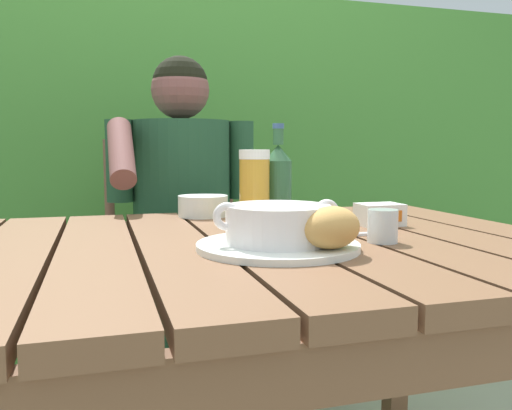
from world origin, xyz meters
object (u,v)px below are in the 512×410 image
object	(u,v)px
chair_near_diner	(177,270)
soup_bowl	(278,223)
serving_plate	(278,246)
table_knife	(331,235)
diner_bowl	(203,206)
person_eating	(183,212)
beer_glass	(254,188)
butter_tub	(380,214)
bread_roll	(331,227)
water_glass_small	(383,226)
beer_bottle	(278,183)

from	to	relation	value
chair_near_diner	soup_bowl	world-z (taller)	chair_near_diner
serving_plate	table_knife	bearing A→B (deg)	33.27
serving_plate	table_knife	xyz separation A→B (m)	(0.15, 0.10, -0.00)
table_knife	diner_bowl	xyz separation A→B (m)	(-0.19, 0.39, 0.02)
person_eating	beer_glass	xyz separation A→B (m)	(0.08, -0.56, 0.12)
soup_bowl	butter_tub	world-z (taller)	soup_bowl
bread_roll	serving_plate	bearing A→B (deg)	130.60
water_glass_small	serving_plate	bearing A→B (deg)	-178.15
bread_roll	soup_bowl	bearing A→B (deg)	130.60
beer_bottle	diner_bowl	size ratio (longest dim) A/B	1.81
bread_roll	table_knife	bearing A→B (deg)	65.43
butter_tub	person_eating	bearing A→B (deg)	121.01
person_eating	water_glass_small	xyz separation A→B (m)	(0.26, -0.82, 0.06)
person_eating	beer_bottle	distance (m)	0.56
soup_bowl	water_glass_small	bearing A→B (deg)	1.85
serving_plate	water_glass_small	xyz separation A→B (m)	(0.21, 0.01, 0.03)
water_glass_small	beer_glass	bearing A→B (deg)	124.79
chair_near_diner	bread_roll	size ratio (longest dim) A/B	6.84
person_eating	serving_plate	world-z (taller)	person_eating
table_knife	butter_tub	bearing A→B (deg)	32.74
chair_near_diner	butter_tub	world-z (taller)	chair_near_diner
serving_plate	water_glass_small	world-z (taller)	water_glass_small
beer_glass	butter_tub	distance (m)	0.30
person_eating	beer_bottle	size ratio (longest dim) A/B	5.14
soup_bowl	beer_glass	xyz separation A→B (m)	(0.03, 0.27, 0.04)
beer_glass	serving_plate	bearing A→B (deg)	-97.34
soup_bowl	bread_roll	xyz separation A→B (m)	(0.07, -0.08, 0.00)
person_eating	water_glass_small	world-z (taller)	person_eating
bread_roll	beer_bottle	size ratio (longest dim) A/B	0.59
bread_roll	diner_bowl	world-z (taller)	bread_roll
chair_near_diner	water_glass_small	bearing A→B (deg)	-75.75
beer_glass	beer_bottle	world-z (taller)	beer_bottle
table_knife	water_glass_small	bearing A→B (deg)	-53.76
serving_plate	butter_tub	xyz separation A→B (m)	(0.32, 0.21, 0.02)
beer_glass	table_knife	xyz separation A→B (m)	(0.11, -0.17, -0.09)
beer_glass	water_glass_small	distance (m)	0.32
soup_bowl	beer_bottle	bearing A→B (deg)	71.12
chair_near_diner	water_glass_small	xyz separation A→B (m)	(0.26, -1.01, 0.30)
table_knife	soup_bowl	bearing A→B (deg)	-146.73
person_eating	diner_bowl	bearing A→B (deg)	-89.51
serving_plate	soup_bowl	bearing A→B (deg)	-104.04
bread_roll	table_knife	xyz separation A→B (m)	(0.08, 0.18, -0.04)
bread_roll	beer_bottle	distance (m)	0.38
beer_glass	butter_tub	xyz separation A→B (m)	(0.29, -0.06, -0.06)
soup_bowl	table_knife	bearing A→B (deg)	33.27
beer_bottle	butter_tub	xyz separation A→B (m)	(0.22, -0.09, -0.07)
soup_bowl	water_glass_small	distance (m)	0.22
beer_bottle	bread_roll	bearing A→B (deg)	-95.15
water_glass_small	butter_tub	bearing A→B (deg)	61.72
chair_near_diner	person_eating	distance (m)	0.31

